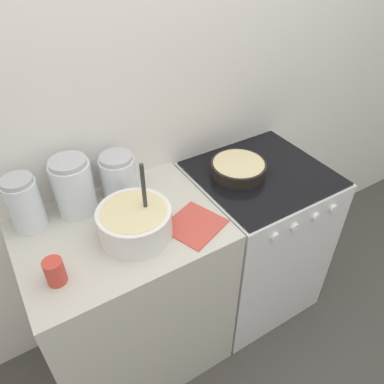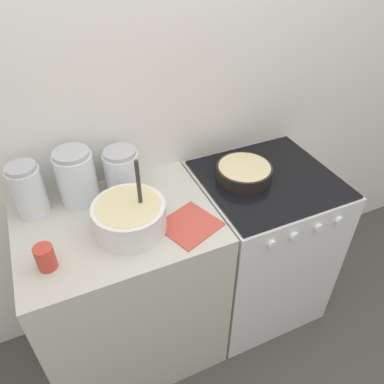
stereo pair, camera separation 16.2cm
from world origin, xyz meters
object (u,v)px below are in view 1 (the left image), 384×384
mixing_bowl (135,221)px  tin_can (55,272)px  storage_jar_left (26,207)px  baking_pan (238,168)px  stove (253,239)px  storage_jar_right (119,178)px  storage_jar_middle (74,189)px

mixing_bowl → tin_can: mixing_bowl is taller
mixing_bowl → storage_jar_left: bearing=141.9°
baking_pan → tin_can: tin_can is taller
stove → storage_jar_left: 1.20m
baking_pan → storage_jar_right: 0.57m
baking_pan → storage_jar_left: 0.95m
storage_jar_left → stove: bearing=-11.0°
stove → baking_pan: bearing=154.1°
mixing_bowl → tin_can: (-0.33, -0.07, -0.02)m
stove → mixing_bowl: size_ratio=2.93×
baking_pan → storage_jar_left: bearing=170.9°
mixing_bowl → storage_jar_right: bearing=79.7°
baking_pan → storage_jar_right: (-0.54, 0.15, 0.05)m
baking_pan → storage_jar_right: bearing=164.7°
mixing_bowl → baking_pan: 0.61m
mixing_bowl → storage_jar_middle: bearing=118.7°
storage_jar_middle → storage_jar_right: bearing=0.0°
stove → storage_jar_right: 0.88m
stove → mixing_bowl: mixing_bowl is taller
storage_jar_right → tin_can: size_ratio=2.06×
baking_pan → storage_jar_right: storage_jar_right is taller
stove → mixing_bowl: (-0.70, -0.07, 0.53)m
mixing_bowl → baking_pan: bearing=11.4°
storage_jar_left → tin_can: size_ratio=2.37×
storage_jar_right → storage_jar_left: bearing=180.0°
stove → baking_pan: baking_pan is taller
baking_pan → tin_can: 0.94m
storage_jar_right → mixing_bowl: bearing=-100.3°
mixing_bowl → storage_jar_left: size_ratio=1.35×
baking_pan → storage_jar_left: (-0.93, 0.15, 0.07)m
stove → tin_can: bearing=-172.6°
mixing_bowl → baking_pan: mixing_bowl is taller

